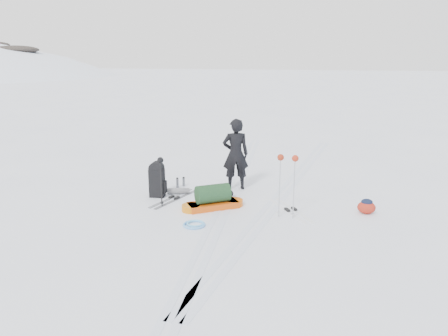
{
  "coord_description": "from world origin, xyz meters",
  "views": [
    {
      "loc": [
        2.35,
        -10.08,
        3.73
      ],
      "look_at": [
        -0.06,
        0.25,
        0.95
      ],
      "focal_mm": 35.0,
      "sensor_mm": 36.0,
      "label": 1
    }
  ],
  "objects": [
    {
      "name": "ground",
      "position": [
        0.0,
        0.0,
        0.0
      ],
      "size": [
        200.0,
        200.0,
        0.0
      ],
      "primitive_type": "plane",
      "color": "white",
      "rests_on": "ground"
    },
    {
      "name": "ski_tracks",
      "position": [
        0.61,
        0.88,
        0.0
      ],
      "size": [
        3.38,
        17.97,
        0.01
      ],
      "color": "silver",
      "rests_on": "ground"
    },
    {
      "name": "skier",
      "position": [
        -0.04,
        1.6,
        1.01
      ],
      "size": [
        0.85,
        0.69,
        2.02
      ],
      "primitive_type": "imported",
      "rotation": [
        0.0,
        0.0,
        3.46
      ],
      "color": "black",
      "rests_on": "ground"
    },
    {
      "name": "pulk_sled",
      "position": [
        -0.26,
        -0.13,
        0.23
      ],
      "size": [
        1.57,
        1.27,
        0.61
      ],
      "rotation": [
        0.0,
        0.0,
        0.6
      ],
      "color": "#C6470B",
      "rests_on": "ground"
    },
    {
      "name": "expedition_rucksack",
      "position": [
        -1.88,
        0.45,
        0.45
      ],
      "size": [
        0.98,
        0.67,
        0.97
      ],
      "rotation": [
        0.0,
        0.0,
        0.05
      ],
      "color": "black",
      "rests_on": "ground"
    },
    {
      "name": "ski_poles_black",
      "position": [
        -1.55,
        -0.28,
        1.04
      ],
      "size": [
        0.16,
        0.17,
        1.27
      ],
      "rotation": [
        0.0,
        0.0,
        -0.16
      ],
      "color": "black",
      "rests_on": "ground"
    },
    {
      "name": "ski_poles_silver",
      "position": [
        1.58,
        -0.38,
        1.27
      ],
      "size": [
        0.49,
        0.17,
        1.52
      ],
      "rotation": [
        0.0,
        0.0,
        0.11
      ],
      "color": "#ACAFB3",
      "rests_on": "ground"
    },
    {
      "name": "touring_skis_grey",
      "position": [
        -1.44,
        0.34,
        0.01
      ],
      "size": [
        0.81,
        1.82,
        0.07
      ],
      "rotation": [
        0.0,
        0.0,
        1.26
      ],
      "color": "gray",
      "rests_on": "ground"
    },
    {
      "name": "touring_skis_white",
      "position": [
        1.65,
        0.1,
        0.02
      ],
      "size": [
        1.28,
        1.75,
        0.07
      ],
      "rotation": [
        0.0,
        0.0,
        -0.99
      ],
      "color": "silver",
      "rests_on": "ground"
    },
    {
      "name": "rope_coil",
      "position": [
        -0.37,
        -1.33,
        0.03
      ],
      "size": [
        0.6,
        0.6,
        0.06
      ],
      "rotation": [
        0.0,
        0.0,
        0.19
      ],
      "color": "#60A6E9",
      "rests_on": "ground"
    },
    {
      "name": "small_daypack",
      "position": [
        3.44,
        0.34,
        0.18
      ],
      "size": [
        0.5,
        0.43,
        0.37
      ],
      "rotation": [
        0.0,
        0.0,
        -0.29
      ],
      "color": "maroon",
      "rests_on": "ground"
    },
    {
      "name": "thermos_pair",
      "position": [
        -1.63,
        1.41,
        0.14
      ],
      "size": [
        0.22,
        0.26,
        0.29
      ],
      "rotation": [
        0.0,
        0.0,
        0.14
      ],
      "color": "slate",
      "rests_on": "ground"
    },
    {
      "name": "stuff_sack",
      "position": [
        -0.12,
        0.72,
        0.13
      ],
      "size": [
        0.49,
        0.43,
        0.25
      ],
      "rotation": [
        0.0,
        0.0,
        0.38
      ],
      "color": "black",
      "rests_on": "ground"
    }
  ]
}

